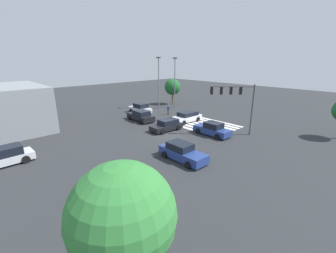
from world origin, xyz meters
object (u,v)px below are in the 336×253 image
car_1 (182,152)px  car_4 (5,157)px  car_3 (140,109)px  car_2 (141,116)px  tree_corner_b (172,87)px  traffic_signal_mast (236,97)px  car_5 (187,117)px  car_6 (212,129)px  pedestrian (168,109)px  street_light_pole_a (175,79)px  car_0 (167,125)px  tree_corner_c (122,216)px  street_light_pole_b (159,79)px

car_1 → car_4: car_4 is taller
car_3 → car_4: 21.24m
car_2 → tree_corner_b: (5.65, -12.08, 2.71)m
traffic_signal_mast → car_3: 17.12m
car_4 → car_5: car_4 is taller
car_2 → car_6: (-11.08, -2.25, -0.01)m
pedestrian → tree_corner_b: bearing=174.7°
pedestrian → street_light_pole_a: size_ratio=0.17×
car_5 → street_light_pole_a: bearing=-122.6°
car_0 → car_6: car_6 is taller
traffic_signal_mast → tree_corner_c: bearing=66.1°
car_0 → car_2: (6.02, -0.41, 0.05)m
car_6 → street_light_pole_a: street_light_pole_a is taller
car_1 → street_light_pole_a: size_ratio=0.53×
car_1 → car_3: car_3 is taller
traffic_signal_mast → pedestrian: 13.26m
car_0 → car_4: car_4 is taller
car_6 → tree_corner_c: bearing=118.1°
car_4 → tree_corner_c: bearing=91.9°
car_0 → pedestrian: bearing=-131.6°
car_6 → pedestrian: size_ratio=2.93×
traffic_signal_mast → car_4: 23.43m
tree_corner_c → car_2: bearing=-37.9°
car_1 → tree_corner_b: (18.92, -17.42, 2.72)m
car_0 → car_1: 8.77m
car_2 → street_light_pole_b: 9.87m
tree_corner_c → street_light_pole_b: bearing=-43.2°
street_light_pole_a → tree_corner_b: size_ratio=1.79×
pedestrian → street_light_pole_a: (2.98, -4.47, 4.43)m
traffic_signal_mast → street_light_pole_b: 17.52m
car_0 → pedestrian: pedestrian is taller
car_0 → car_3: (9.97, -3.26, 0.10)m
street_light_pole_b → tree_corner_b: bearing=-75.7°
traffic_signal_mast → car_5: bearing=-47.8°
car_2 → tree_corner_c: size_ratio=0.85×
car_2 → car_6: car_6 is taller
street_light_pole_b → tree_corner_c: size_ratio=1.58×
car_0 → car_1: bearing=58.8°
car_1 → street_light_pole_b: bearing=145.1°
pedestrian → street_light_pole_a: 6.97m
traffic_signal_mast → street_light_pole_b: (17.19, -3.29, 0.83)m
tree_corner_b → traffic_signal_mast: bearing=156.8°
car_0 → car_3: car_3 is taller
car_3 → car_6: bearing=177.9°
car_0 → car_6: 5.71m
street_light_pole_a → tree_corner_c: street_light_pole_a is taller
car_6 → car_0: bearing=28.5°
car_2 → car_4: (-3.53, 17.03, 0.02)m
car_2 → car_5: bearing=-132.9°
car_3 → pedestrian: 4.80m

